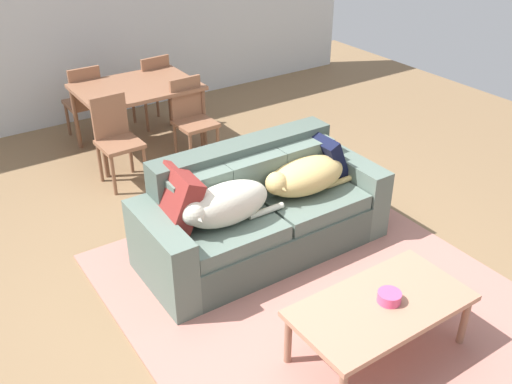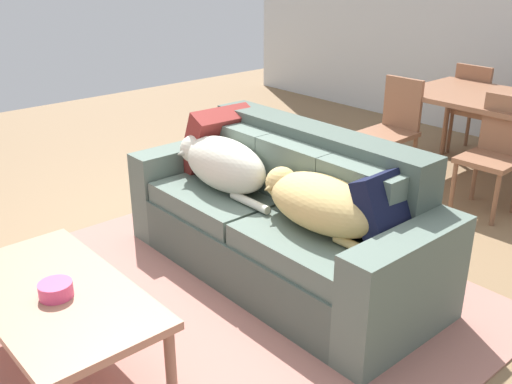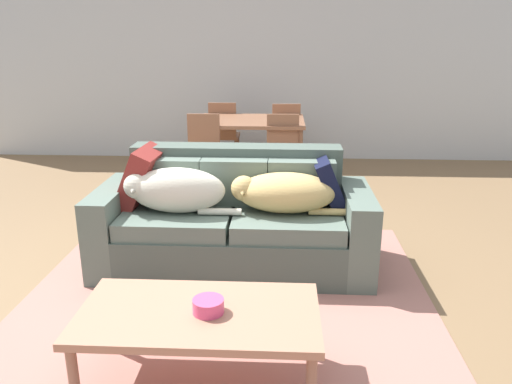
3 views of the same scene
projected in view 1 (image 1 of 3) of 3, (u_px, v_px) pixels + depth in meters
name	position (u px, v px, depth m)	size (l,w,h in m)	color
ground_plane	(268.00, 275.00, 4.61)	(10.00, 10.00, 0.00)	olive
back_partition	(75.00, 10.00, 6.81)	(8.00, 0.12, 2.70)	silver
area_rug	(324.00, 302.00, 4.32)	(2.76, 3.23, 0.01)	#AF7266
couch	(260.00, 213.00, 4.77)	(2.07, 0.87, 0.89)	#49574E
dog_on_left_cushion	(225.00, 205.00, 4.31)	(0.86, 0.31, 0.33)	beige
dog_on_right_cushion	(304.00, 176.00, 4.74)	(0.90, 0.39, 0.29)	tan
throw_pillow_by_left_arm	(176.00, 201.00, 4.29)	(0.15, 0.45, 0.45)	maroon
throw_pillow_by_right_arm	(325.00, 156.00, 5.00)	(0.11, 0.40, 0.40)	black
coffee_table	(381.00, 309.00, 3.70)	(1.19, 0.62, 0.43)	tan
bowl_on_coffee_table	(389.00, 297.00, 3.67)	(0.15, 0.15, 0.07)	#EA4C7F
dining_table	(137.00, 91.00, 6.29)	(1.28, 0.94, 0.76)	#8D5C41
dining_chair_near_left	(116.00, 136.00, 5.73)	(0.41, 0.41, 0.90)	#8D5C41
dining_chair_near_right	(192.00, 116.00, 6.21)	(0.41, 0.41, 0.89)	#8D5C41
dining_chair_far_left	(85.00, 100.00, 6.62)	(0.40, 0.40, 0.90)	#8D5C41
dining_chair_far_right	(153.00, 88.00, 6.97)	(0.43, 0.43, 0.90)	#8D5C41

